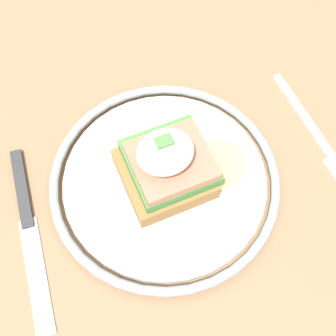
# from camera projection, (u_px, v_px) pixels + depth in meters

# --- Properties ---
(ground_plane) EXTENTS (6.00, 6.00, 0.00)m
(ground_plane) POSITION_uv_depth(u_px,v_px,m) (160.00, 295.00, 1.19)
(ground_plane) COLOR gray
(dining_table) EXTENTS (1.04, 0.66, 0.75)m
(dining_table) POSITION_uv_depth(u_px,v_px,m) (154.00, 200.00, 0.63)
(dining_table) COLOR #846042
(dining_table) RESTS_ON ground_plane
(plate) EXTENTS (0.24, 0.24, 0.02)m
(plate) POSITION_uv_depth(u_px,v_px,m) (168.00, 180.00, 0.49)
(plate) COLOR silver
(plate) RESTS_ON dining_table
(sandwich) EXTENTS (0.13, 0.08, 0.08)m
(sandwich) POSITION_uv_depth(u_px,v_px,m) (170.00, 164.00, 0.46)
(sandwich) COLOR olive
(sandwich) RESTS_ON plate
(fork) EXTENTS (0.02, 0.16, 0.00)m
(fork) POSITION_uv_depth(u_px,v_px,m) (315.00, 133.00, 0.52)
(fork) COLOR silver
(fork) RESTS_ON dining_table
(knife) EXTENTS (0.04, 0.20, 0.01)m
(knife) POSITION_uv_depth(u_px,v_px,m) (28.00, 221.00, 0.48)
(knife) COLOR #2D2D2D
(knife) RESTS_ON dining_table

